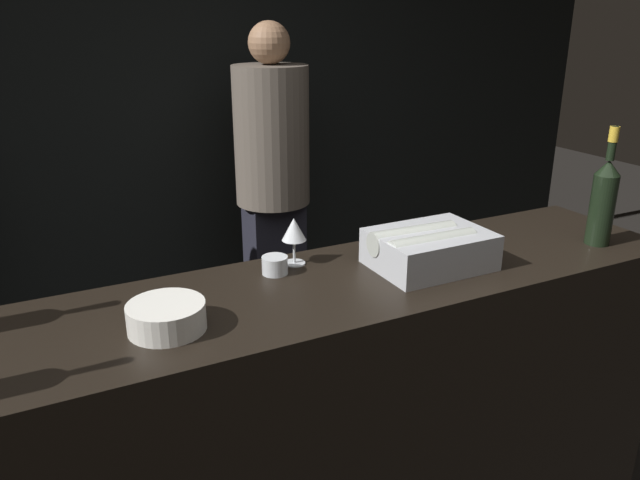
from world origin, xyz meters
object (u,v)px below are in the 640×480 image
(candle_votive, at_px, (275,265))
(person_blond_tee, at_px, (273,172))
(ice_bin_with_bottles, at_px, (428,247))
(bowl_white, at_px, (166,316))
(champagne_bottle, at_px, (603,199))
(wine_glass, at_px, (294,231))

(candle_votive, bearing_deg, person_blond_tee, 67.57)
(ice_bin_with_bottles, relative_size, bowl_white, 1.82)
(ice_bin_with_bottles, distance_m, champagne_bottle, 0.61)
(wine_glass, bearing_deg, champagne_bottle, -16.77)
(bowl_white, relative_size, champagne_bottle, 0.49)
(candle_votive, distance_m, champagne_bottle, 1.04)
(wine_glass, distance_m, person_blond_tee, 1.54)
(wine_glass, relative_size, candle_votive, 1.90)
(person_blond_tee, bearing_deg, wine_glass, -22.84)
(bowl_white, bearing_deg, wine_glass, 28.42)
(candle_votive, height_order, person_blond_tee, person_blond_tee)
(wine_glass, bearing_deg, ice_bin_with_bottles, -29.90)
(candle_votive, xyz_separation_m, champagne_bottle, (1.01, -0.24, 0.12))
(ice_bin_with_bottles, xyz_separation_m, person_blond_tee, (0.20, 1.63, -0.16))
(bowl_white, xyz_separation_m, champagne_bottle, (1.36, -0.05, 0.11))
(wine_glass, distance_m, candle_votive, 0.12)
(bowl_white, xyz_separation_m, wine_glass, (0.43, 0.23, 0.07))
(wine_glass, bearing_deg, person_blond_tee, 69.71)
(bowl_white, height_order, champagne_bottle, champagne_bottle)
(bowl_white, distance_m, champagne_bottle, 1.36)
(bowl_white, bearing_deg, candle_votive, 28.68)
(candle_votive, height_order, champagne_bottle, champagne_bottle)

